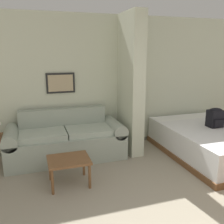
{
  "coord_description": "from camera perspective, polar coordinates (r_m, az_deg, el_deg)",
  "views": [
    {
      "loc": [
        -1.57,
        -1.22,
        1.91
      ],
      "look_at": [
        -0.47,
        2.13,
        1.05
      ],
      "focal_mm": 40.0,
      "sensor_mm": 36.0,
      "label": 1
    }
  ],
  "objects": [
    {
      "name": "wall_partition_pillar",
      "position": [
        4.74,
        4.23,
        6.29
      ],
      "size": [
        0.24,
        0.84,
        2.6
      ],
      "color": "beige",
      "rests_on": "ground_plane"
    },
    {
      "name": "bed",
      "position": [
        5.08,
        21.65,
        -6.14
      ],
      "size": [
        1.6,
        2.19,
        0.53
      ],
      "color": "brown",
      "rests_on": "ground_plane"
    },
    {
      "name": "couch",
      "position": [
        4.65,
        -10.48,
        -6.38
      ],
      "size": [
        2.1,
        0.84,
        0.87
      ],
      "color": "#99A393",
      "rests_on": "ground_plane"
    },
    {
      "name": "backpack",
      "position": [
        5.04,
        22.54,
        -1.11
      ],
      "size": [
        0.27,
        0.23,
        0.36
      ],
      "color": "black",
      "rests_on": "bed"
    },
    {
      "name": "coffee_table",
      "position": [
        3.74,
        -9.86,
        -11.23
      ],
      "size": [
        0.6,
        0.49,
        0.4
      ],
      "color": "brown",
      "rests_on": "ground_plane"
    },
    {
      "name": "wall_back",
      "position": [
        5.11,
        -0.11,
        6.8
      ],
      "size": [
        6.77,
        0.16,
        2.6
      ],
      "color": "beige",
      "rests_on": "ground_plane"
    }
  ]
}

